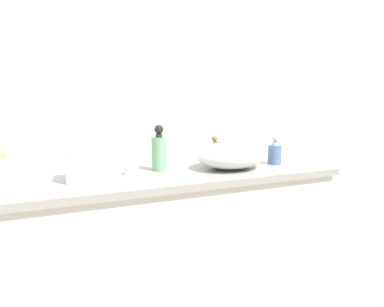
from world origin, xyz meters
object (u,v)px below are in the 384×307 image
at_px(tissue_box, 83,163).
at_px(candle_jar, 131,171).
at_px(spray_can, 159,151).
at_px(sink_basin, 231,155).
at_px(soap_dispenser, 275,152).

bearing_deg(tissue_box, candle_jar, 9.52).
bearing_deg(candle_jar, spray_can, 12.81).
height_order(spray_can, candle_jar, spray_can).
bearing_deg(candle_jar, sink_basin, -6.72).
distance_m(spray_can, tissue_box, 0.35).
height_order(sink_basin, spray_can, spray_can).
relative_size(sink_basin, soap_dispenser, 2.20).
relative_size(sink_basin, candle_jar, 5.31).
distance_m(spray_can, candle_jar, 0.16).
height_order(sink_basin, soap_dispenser, soap_dispenser).
xyz_separation_m(soap_dispenser, candle_jar, (-0.73, 0.05, -0.04)).
relative_size(sink_basin, spray_can, 1.59).
xyz_separation_m(soap_dispenser, tissue_box, (-0.93, 0.01, 0.01)).
relative_size(soap_dispenser, spray_can, 0.72).
relative_size(soap_dispenser, candle_jar, 2.42).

